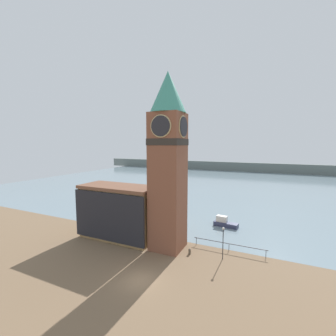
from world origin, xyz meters
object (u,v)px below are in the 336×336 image
Objects in this scene: pier_building at (118,212)px; mooring_bollard_near at (190,251)px; clock_tower at (168,157)px; boat_near at (225,223)px; lamp_post at (223,237)px.

mooring_bollard_near is (12.32, -0.44, -3.89)m from pier_building.
mooring_bollard_near is (3.54, -0.54, -12.86)m from clock_tower.
boat_near is 12.59m from lamp_post.
clock_tower is 5.55× the size of boat_near.
clock_tower is 12.56m from pier_building.
lamp_post is at bearing 6.18° from mooring_bollard_near.
clock_tower is at bearing 171.37° from mooring_bollard_near.
boat_near is (5.95, 12.15, -12.59)m from clock_tower.
pier_building is at bearing 177.96° from mooring_bollard_near.
pier_building is 16.57× the size of mooring_bollard_near.
clock_tower is at bearing 179.58° from lamp_post.
clock_tower is 18.48m from boat_near.
clock_tower is 32.77× the size of mooring_bollard_near.
lamp_post is (2.01, -12.21, 2.33)m from boat_near.
clock_tower reaches higher than pier_building.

